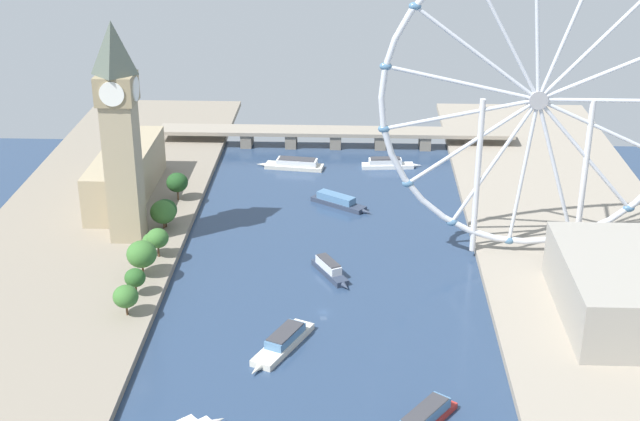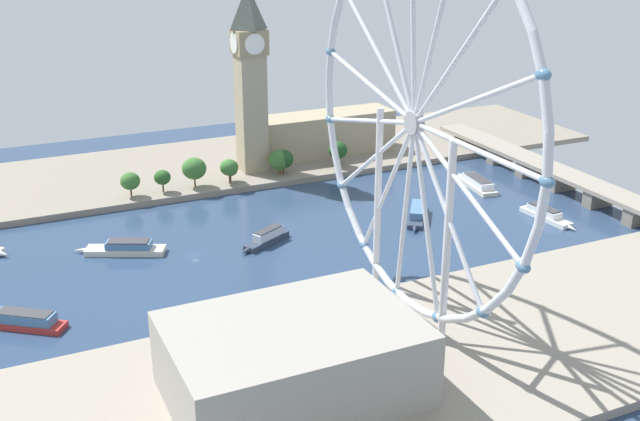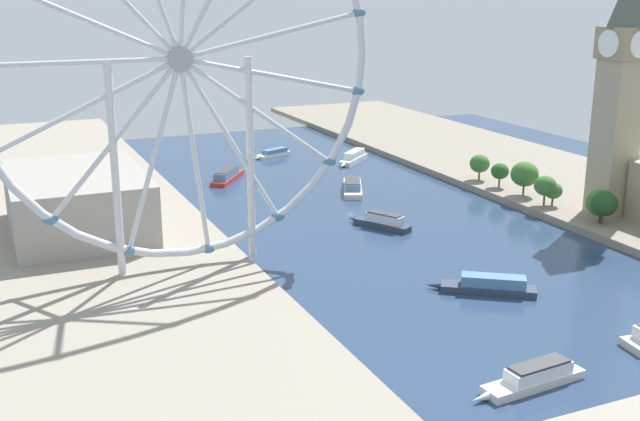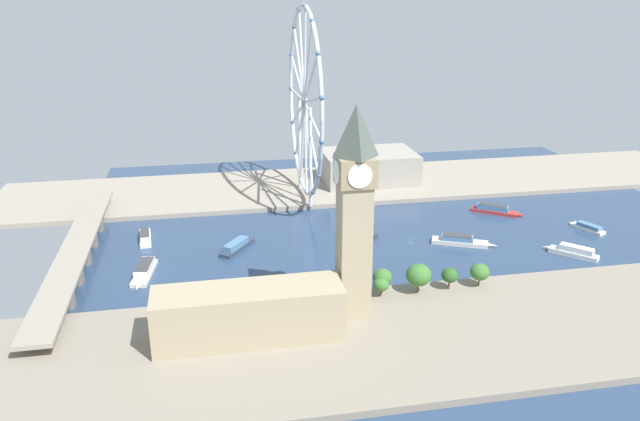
# 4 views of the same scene
# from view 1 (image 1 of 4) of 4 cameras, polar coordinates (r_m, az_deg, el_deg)

# --- Properties ---
(ground_plane) EXTENTS (383.10, 383.10, 0.00)m
(ground_plane) POSITION_cam_1_polar(r_m,az_deg,el_deg) (342.20, 0.22, -6.32)
(ground_plane) COLOR navy
(riverbank_left) EXTENTS (90.00, 520.00, 3.00)m
(riverbank_left) POSITION_cam_1_polar(r_m,az_deg,el_deg) (360.78, -17.02, -5.51)
(riverbank_left) COLOR gray
(riverbank_left) RESTS_ON ground_plane
(riverbank_right) EXTENTS (90.00, 520.00, 3.00)m
(riverbank_right) POSITION_cam_1_polar(r_m,az_deg,el_deg) (354.60, 17.80, -6.14)
(riverbank_right) COLOR gray
(riverbank_right) RESTS_ON ground_plane
(clock_tower) EXTENTS (16.26, 16.26, 92.90)m
(clock_tower) POSITION_cam_1_polar(r_m,az_deg,el_deg) (384.49, -12.28, 4.91)
(clock_tower) COLOR tan
(clock_tower) RESTS_ON riverbank_left
(parliament_block) EXTENTS (22.00, 76.72, 22.23)m
(parliament_block) POSITION_cam_1_polar(r_m,az_deg,el_deg) (441.86, -11.93, 2.25)
(parliament_block) COLOR tan
(parliament_block) RESTS_ON riverbank_left
(tree_row_embankment) EXTENTS (13.39, 117.89, 14.51)m
(tree_row_embankment) POSITION_cam_1_polar(r_m,az_deg,el_deg) (385.98, -10.17, -1.25)
(tree_row_embankment) COLOR #513823
(tree_row_embankment) RESTS_ON riverbank_left
(ferris_wheel) EXTENTS (124.76, 3.20, 126.77)m
(ferris_wheel) POSITION_cam_1_polar(r_m,az_deg,el_deg) (367.82, 13.36, 6.61)
(ferris_wheel) COLOR silver
(ferris_wheel) RESTS_ON riverbank_right
(riverside_hall) EXTENTS (46.16, 67.27, 21.77)m
(riverside_hall) POSITION_cam_1_polar(r_m,az_deg,el_deg) (346.64, 18.49, -4.62)
(riverside_hall) COLOR gray
(riverside_hall) RESTS_ON riverbank_right
(river_bridge) EXTENTS (195.10, 15.42, 9.50)m
(river_bridge) POSITION_cam_1_polar(r_m,az_deg,el_deg) (509.70, 0.98, 4.75)
(river_bridge) COLOR gray
(river_bridge) RESTS_ON ground_plane
(tour_boat_0) EXTENTS (29.48, 22.37, 5.40)m
(tour_boat_0) POSITION_cam_1_polar(r_m,az_deg,el_deg) (431.85, 1.14, 0.58)
(tour_boat_0) COLOR #2D384C
(tour_boat_0) RESTS_ON ground_plane
(tour_boat_1) EXTENTS (20.52, 35.50, 5.58)m
(tour_boat_1) POSITION_cam_1_polar(r_m,az_deg,el_deg) (320.43, -2.30, -8.12)
(tour_boat_1) COLOR beige
(tour_boat_1) RESTS_ON ground_plane
(tour_boat_2) EXTENTS (16.31, 25.63, 6.12)m
(tour_boat_2) POSITION_cam_1_polar(r_m,az_deg,el_deg) (367.43, 0.62, -3.66)
(tour_boat_2) COLOR #2D384C
(tour_boat_2) RESTS_ON ground_plane
(tour_boat_4) EXTENTS (31.55, 8.40, 5.42)m
(tour_boat_4) POSITION_cam_1_polar(r_m,az_deg,el_deg) (480.26, 4.20, 2.91)
(tour_boat_4) COLOR white
(tour_boat_4) RESTS_ON ground_plane
(tour_boat_5) EXTENTS (35.64, 12.15, 5.47)m
(tour_boat_5) POSITION_cam_1_polar(r_m,az_deg,el_deg) (478.19, -1.57, 2.89)
(tour_boat_5) COLOR beige
(tour_boat_5) RESTS_ON ground_plane
(tour_boat_7) EXTENTS (24.07, 30.64, 5.63)m
(tour_boat_7) POSITION_cam_1_polar(r_m,az_deg,el_deg) (284.62, 6.39, -12.74)
(tour_boat_7) COLOR #B22D28
(tour_boat_7) RESTS_ON ground_plane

